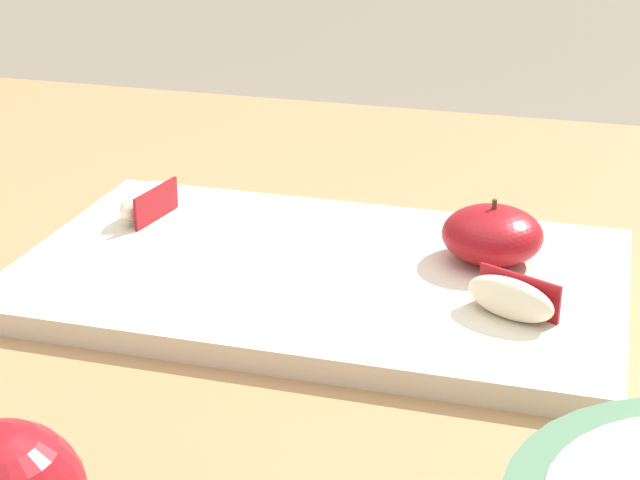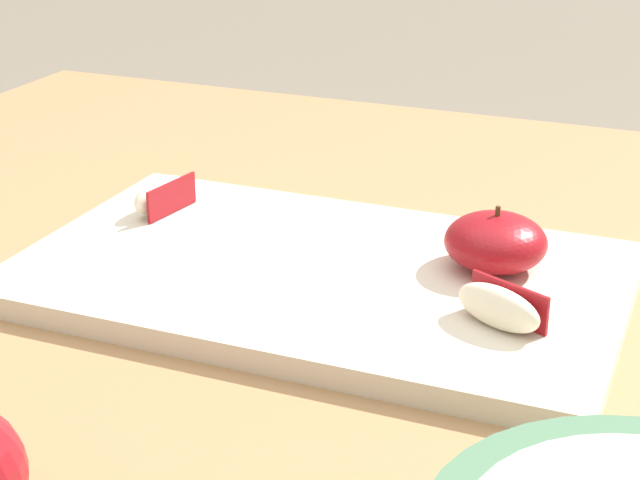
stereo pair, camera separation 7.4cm
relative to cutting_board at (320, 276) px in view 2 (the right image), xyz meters
The scene contains 5 objects.
dining_table 0.11m from the cutting_board, 12.80° to the right, with size 1.19×1.00×0.74m.
cutting_board is the anchor object (origin of this frame).
apple_half_skin_up 0.13m from the cutting_board, 20.27° to the left, with size 0.07×0.07×0.05m.
apple_wedge_middle 0.15m from the cutting_board, 17.63° to the right, with size 0.07×0.05×0.03m.
apple_wedge_front 0.17m from the cutting_board, 161.87° to the left, with size 0.03×0.07×0.03m.
Camera 2 is at (0.23, -0.63, 1.06)m, focal length 58.26 mm.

